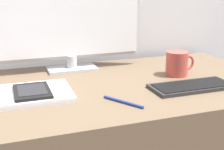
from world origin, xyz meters
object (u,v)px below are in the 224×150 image
(keyboard, at_px, (192,86))
(coffee_mug, at_px, (177,64))
(ereader, at_px, (32,91))
(monitor, at_px, (70,14))
(laptop, at_px, (25,94))
(pen, at_px, (123,102))

(keyboard, xyz_separation_m, coffee_mug, (0.03, 0.16, 0.04))
(keyboard, bearing_deg, ereader, 170.37)
(keyboard, relative_size, ereader, 1.84)
(monitor, distance_m, laptop, 0.41)
(monitor, relative_size, laptop, 2.06)
(monitor, bearing_deg, laptop, -127.92)
(keyboard, height_order, coffee_mug, coffee_mug)
(monitor, relative_size, keyboard, 2.08)
(coffee_mug, bearing_deg, ereader, -173.11)
(monitor, xyz_separation_m, coffee_mug, (0.37, -0.22, -0.18))
(ereader, distance_m, coffee_mug, 0.57)
(laptop, bearing_deg, keyboard, -10.61)
(ereader, relative_size, coffee_mug, 1.31)
(pen, bearing_deg, keyboard, 10.78)
(coffee_mug, distance_m, pen, 0.38)
(monitor, bearing_deg, ereader, -123.85)
(coffee_mug, bearing_deg, keyboard, -102.38)
(ereader, bearing_deg, coffee_mug, 6.89)
(laptop, bearing_deg, monitor, 52.08)
(monitor, height_order, pen, monitor)
(ereader, bearing_deg, pen, -29.39)
(pen, bearing_deg, coffee_mug, 34.10)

